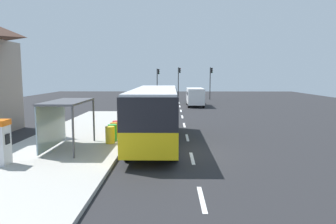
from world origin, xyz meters
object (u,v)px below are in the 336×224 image
at_px(ticket_machine, 0,142).
at_px(recycling_bin_orange, 115,130).
at_px(sedan_near, 194,98).
at_px(recycling_bin_yellow, 110,135).
at_px(traffic_light_median, 179,78).
at_px(recycling_bin_red, 117,128).
at_px(traffic_light_far_side, 158,79).
at_px(recycling_bin_green, 112,133).
at_px(white_van, 195,96).
at_px(traffic_light_near_side, 211,78).
at_px(bus, 155,112).
at_px(bus_shelter, 62,112).

relative_size(ticket_machine, recycling_bin_orange, 2.04).
height_order(sedan_near, recycling_bin_yellow, sedan_near).
bearing_deg(ticket_machine, traffic_light_median, 78.02).
bearing_deg(recycling_bin_orange, ticket_machine, -123.75).
distance_m(recycling_bin_red, traffic_light_far_side, 32.52).
relative_size(recycling_bin_green, recycling_bin_orange, 1.00).
bearing_deg(traffic_light_far_side, white_van, -65.91).
bearing_deg(traffic_light_median, traffic_light_near_side, -17.42).
distance_m(sedan_near, recycling_bin_red, 25.36).
relative_size(bus, traffic_light_median, 2.11).
height_order(recycling_bin_yellow, traffic_light_near_side, traffic_light_near_side).
bearing_deg(bus_shelter, traffic_light_far_side, 84.71).
relative_size(traffic_light_near_side, bus_shelter, 1.30).
bearing_deg(bus, bus_shelter, -155.69).
relative_size(bus, recycling_bin_green, 11.60).
xyz_separation_m(traffic_light_far_side, traffic_light_median, (3.50, 0.80, 0.13)).
height_order(white_van, bus_shelter, bus_shelter).
xyz_separation_m(ticket_machine, traffic_light_median, (8.41, 39.60, 2.29)).
bearing_deg(white_van, bus, -100.17).
relative_size(bus, white_van, 2.12).
relative_size(white_van, traffic_light_median, 1.00).
bearing_deg(traffic_light_near_side, recycling_bin_yellow, -106.06).
height_order(recycling_bin_green, traffic_light_far_side, traffic_light_far_side).
bearing_deg(white_van, recycling_bin_green, -106.26).
distance_m(recycling_bin_yellow, traffic_light_near_side, 35.17).
distance_m(ticket_machine, traffic_light_median, 40.54).
xyz_separation_m(recycling_bin_yellow, traffic_light_far_side, (1.10, 34.50, 2.67)).
bearing_deg(traffic_light_far_side, sedan_near, -55.61).
relative_size(white_van, sedan_near, 1.16).
relative_size(traffic_light_near_side, traffic_light_far_side, 1.04).
relative_size(recycling_bin_yellow, bus_shelter, 0.24).
relative_size(white_van, bus_shelter, 1.30).
distance_m(traffic_light_near_side, bus_shelter, 36.99).
distance_m(recycling_bin_orange, recycling_bin_red, 0.70).
distance_m(white_van, traffic_light_median, 12.96).
distance_m(recycling_bin_red, traffic_light_median, 33.63).
distance_m(recycling_bin_green, bus_shelter, 3.31).
relative_size(recycling_bin_green, recycling_bin_red, 1.00).
bearing_deg(recycling_bin_red, traffic_light_far_side, 88.06).
bearing_deg(recycling_bin_red, bus_shelter, -123.10).
xyz_separation_m(bus, recycling_bin_green, (-2.49, -0.13, -1.19)).
xyz_separation_m(bus, recycling_bin_red, (-2.49, 1.27, -1.19)).
relative_size(sedan_near, traffic_light_median, 0.86).
xyz_separation_m(sedan_near, ticket_machine, (-10.31, -30.91, 0.38)).
bearing_deg(recycling_bin_red, traffic_light_near_side, 72.94).
xyz_separation_m(bus, sedan_near, (4.01, 25.78, -1.05)).
bearing_deg(traffic_light_far_side, recycling_bin_red, -91.94).
relative_size(recycling_bin_red, traffic_light_median, 0.18).
bearing_deg(traffic_light_far_side, recycling_bin_orange, -91.90).
bearing_deg(traffic_light_near_side, recycling_bin_orange, -106.71).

